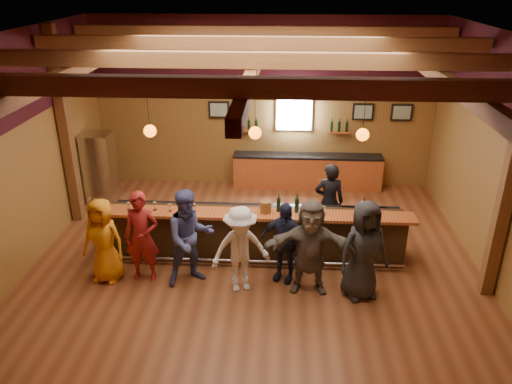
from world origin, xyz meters
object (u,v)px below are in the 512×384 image
customer_white (241,249)px  ice_bucket (265,207)px  stainless_fridge (100,168)px  customer_navy (284,242)px  back_bar_cabinet (307,171)px  bar_counter (256,231)px  customer_brown (310,247)px  customer_dark (363,250)px  customer_redvest (142,237)px  bottle_a (279,205)px  bartender (329,202)px  customer_denim (190,238)px  customer_orange (104,240)px

customer_white → ice_bucket: (0.41, 1.02, 0.39)m
stainless_fridge → customer_navy: stainless_fridge is taller
back_bar_cabinet → stainless_fridge: 5.43m
bar_counter → customer_brown: customer_brown is taller
customer_navy → customer_brown: customer_brown is taller
customer_dark → ice_bucket: customer_dark is taller
customer_redvest → bottle_a: (2.55, 0.83, 0.35)m
customer_redvest → bartender: (3.64, 1.81, -0.02)m
ice_bucket → customer_redvest: bearing=-161.4°
customer_navy → customer_denim: bearing=-153.0°
stainless_fridge → back_bar_cabinet: bearing=11.9°
customer_orange → bartender: (4.36, 1.88, 0.04)m
back_bar_cabinet → customer_white: (-1.40, -4.87, 0.37)m
customer_orange → customer_denim: bearing=11.1°
back_bar_cabinet → customer_orange: 6.18m
customer_brown → customer_dark: size_ratio=0.97×
stainless_fridge → customer_white: (3.90, -3.75, -0.05)m
stainless_fridge → bartender: 5.90m
customer_redvest → customer_navy: size_ratio=1.12×
customer_navy → bottle_a: customer_navy is taller
stainless_fridge → bottle_a: bearing=-30.3°
bar_counter → customer_dark: bearing=-34.6°
customer_orange → customer_redvest: size_ratio=0.93×
customer_navy → customer_brown: size_ratio=0.89×
bar_counter → customer_white: 1.36m
customer_brown → bartender: size_ratio=1.03×
customer_brown → customer_dark: bearing=-5.7°
customer_orange → customer_brown: (3.86, -0.13, 0.07)m
customer_denim → customer_dark: 3.17m
bar_counter → customer_orange: bearing=-158.3°
bar_counter → customer_redvest: customer_redvest is taller
stainless_fridge → customer_navy: bearing=-35.7°
bar_counter → customer_orange: size_ratio=3.73×
customer_redvest → bottle_a: size_ratio=4.94×
bartender → ice_bucket: bearing=36.3°
customer_orange → customer_redvest: customer_redvest is taller
stainless_fridge → customer_brown: customer_brown is taller
bartender → customer_brown: bearing=74.8°
back_bar_cabinet → customer_dark: bearing=-80.8°
back_bar_cabinet → bartender: size_ratio=2.26×
bar_counter → bottle_a: 0.89m
customer_denim → bottle_a: bearing=2.8°
customer_white → bottle_a: (0.67, 1.08, 0.41)m
back_bar_cabinet → customer_denim: size_ratio=2.11×
customer_redvest → customer_dark: bearing=-3.5°
bar_counter → stainless_fridge: stainless_fridge is taller
back_bar_cabinet → customer_white: customer_white is taller
back_bar_cabinet → customer_redvest: customer_redvest is taller
customer_denim → back_bar_cabinet: bearing=37.6°
customer_brown → bar_counter: bearing=131.1°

